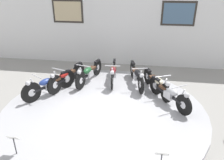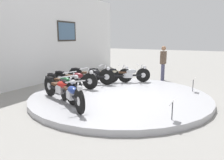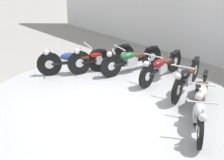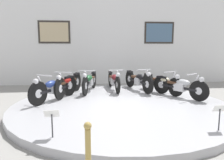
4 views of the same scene
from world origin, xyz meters
The scene contains 12 objects.
ground_plane centered at (0.00, 0.00, 0.00)m, with size 60.00×60.00×0.00m, color gray.
display_platform centered at (0.00, 0.00, 0.08)m, with size 6.00×6.00×0.17m, color #ADADB2.
back_wall centered at (0.00, 4.34, 2.16)m, with size 14.00×0.22×4.31m.
motorcycle_blue centered at (-1.92, 0.54, 0.56)m, with size 1.13×1.72×0.81m.
motorcycle_red centered at (-1.56, 1.23, 0.56)m, with size 0.74×1.93×0.81m.
motorcycle_green centered at (-0.88, 1.72, 0.55)m, with size 0.62×1.95×0.80m.
motorcycle_maroon centered at (0.00, 1.89, 0.54)m, with size 0.54×1.97×0.79m.
motorcycle_black centered at (0.88, 1.72, 0.56)m, with size 0.67×1.95×0.81m.
motorcycle_cream centered at (1.57, 1.23, 0.54)m, with size 0.85×1.80×0.78m.
motorcycle_silver centered at (1.92, 0.54, 0.54)m, with size 1.13×1.66×0.78m.
info_placard_front_left centered at (-1.55, -2.15, 0.53)m, with size 0.26×0.11×0.51m.
info_placard_front_centre centered at (1.55, -2.15, 0.53)m, with size 0.26×0.11×0.51m.
Camera 1 is at (1.09, -5.48, 3.65)m, focal length 35.00 mm.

